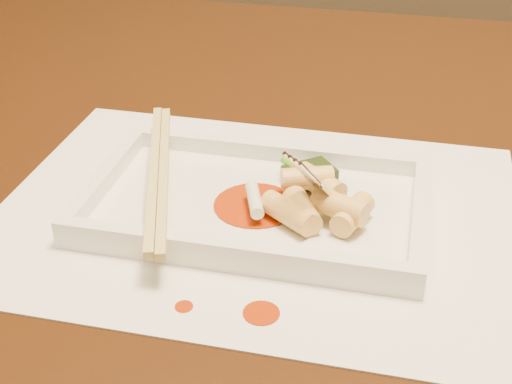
% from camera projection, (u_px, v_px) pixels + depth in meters
% --- Properties ---
extents(table, '(1.40, 0.90, 0.75)m').
position_uv_depth(table, '(270.00, 254.00, 0.68)').
color(table, black).
rests_on(table, ground).
extents(placemat, '(0.40, 0.30, 0.00)m').
position_uv_depth(placemat, '(256.00, 212.00, 0.55)').
color(placemat, white).
rests_on(placemat, table).
extents(sauce_splatter_a, '(0.02, 0.02, 0.00)m').
position_uv_depth(sauce_splatter_a, '(261.00, 313.00, 0.45)').
color(sauce_splatter_a, '#A82D04').
rests_on(sauce_splatter_a, placemat).
extents(sauce_splatter_b, '(0.01, 0.01, 0.00)m').
position_uv_depth(sauce_splatter_b, '(184.00, 306.00, 0.46)').
color(sauce_splatter_b, '#A82D04').
rests_on(sauce_splatter_b, placemat).
extents(plate_base, '(0.26, 0.16, 0.01)m').
position_uv_depth(plate_base, '(256.00, 207.00, 0.55)').
color(plate_base, white).
rests_on(plate_base, placemat).
extents(plate_rim_far, '(0.26, 0.01, 0.01)m').
position_uv_depth(plate_rim_far, '(275.00, 151.00, 0.61)').
color(plate_rim_far, white).
rests_on(plate_rim_far, plate_base).
extents(plate_rim_near, '(0.26, 0.01, 0.01)m').
position_uv_depth(plate_rim_near, '(232.00, 251.00, 0.49)').
color(plate_rim_near, white).
rests_on(plate_rim_near, plate_base).
extents(plate_rim_left, '(0.01, 0.14, 0.01)m').
position_uv_depth(plate_rim_left, '(105.00, 177.00, 0.57)').
color(plate_rim_left, white).
rests_on(plate_rim_left, plate_base).
extents(plate_rim_right, '(0.01, 0.14, 0.01)m').
position_uv_depth(plate_rim_right, '(420.00, 215.00, 0.52)').
color(plate_rim_right, white).
rests_on(plate_rim_right, plate_base).
extents(veg_piece, '(0.05, 0.05, 0.01)m').
position_uv_depth(veg_piece, '(309.00, 174.00, 0.57)').
color(veg_piece, black).
rests_on(veg_piece, plate_base).
extents(scallion_white, '(0.02, 0.04, 0.01)m').
position_uv_depth(scallion_white, '(254.00, 200.00, 0.53)').
color(scallion_white, '#EAEACC').
rests_on(scallion_white, plate_base).
extents(scallion_green, '(0.07, 0.07, 0.01)m').
position_uv_depth(scallion_green, '(315.00, 182.00, 0.55)').
color(scallion_green, '#49AB1B').
rests_on(scallion_green, plate_base).
extents(chopstick_a, '(0.08, 0.21, 0.01)m').
position_uv_depth(chopstick_a, '(154.00, 172.00, 0.56)').
color(chopstick_a, tan).
rests_on(chopstick_a, plate_rim_near).
extents(chopstick_b, '(0.08, 0.21, 0.01)m').
position_uv_depth(chopstick_b, '(164.00, 173.00, 0.56)').
color(chopstick_b, tan).
rests_on(chopstick_b, plate_rim_near).
extents(fork, '(0.09, 0.10, 0.14)m').
position_uv_depth(fork, '(356.00, 115.00, 0.51)').
color(fork, silver).
rests_on(fork, plate_base).
extents(sauce_blob_0, '(0.06, 0.06, 0.00)m').
position_uv_depth(sauce_blob_0, '(255.00, 205.00, 0.55)').
color(sauce_blob_0, '#A82D04').
rests_on(sauce_blob_0, plate_base).
extents(rice_cake_0, '(0.05, 0.04, 0.02)m').
position_uv_depth(rice_cake_0, '(320.00, 183.00, 0.56)').
color(rice_cake_0, '#F6D373').
rests_on(rice_cake_0, plate_base).
extents(rice_cake_1, '(0.03, 0.04, 0.02)m').
position_uv_depth(rice_cake_1, '(353.00, 214.00, 0.52)').
color(rice_cake_1, '#F6D373').
rests_on(rice_cake_1, plate_base).
extents(rice_cake_2, '(0.04, 0.03, 0.02)m').
position_uv_depth(rice_cake_2, '(340.00, 207.00, 0.52)').
color(rice_cake_2, '#F6D373').
rests_on(rice_cake_2, plate_base).
extents(rice_cake_3, '(0.04, 0.04, 0.02)m').
position_uv_depth(rice_cake_3, '(302.00, 211.00, 0.52)').
color(rice_cake_3, '#F6D373').
rests_on(rice_cake_3, plate_base).
extents(rice_cake_4, '(0.05, 0.04, 0.02)m').
position_uv_depth(rice_cake_4, '(289.00, 213.00, 0.52)').
color(rice_cake_4, '#F6D373').
rests_on(rice_cake_4, plate_base).
extents(rice_cake_5, '(0.04, 0.03, 0.02)m').
position_uv_depth(rice_cake_5, '(307.00, 178.00, 0.55)').
color(rice_cake_5, '#F6D373').
rests_on(rice_cake_5, plate_base).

